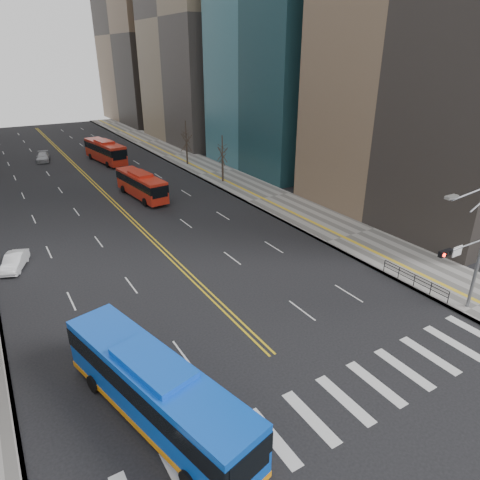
{
  "coord_description": "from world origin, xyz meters",
  "views": [
    {
      "loc": [
        -12.72,
        -12.07,
        17.14
      ],
      "look_at": [
        2.84,
        13.58,
        3.89
      ],
      "focal_mm": 32.0,
      "sensor_mm": 36.0,
      "label": 1
    }
  ],
  "objects": [
    {
      "name": "signal_mast",
      "position": [
        13.77,
        2.0,
        4.86
      ],
      "size": [
        5.37,
        0.37,
        9.39
      ],
      "color": "gray",
      "rests_on": "ground"
    },
    {
      "name": "car_dark_far",
      "position": [
        7.68,
        77.41,
        0.65
      ],
      "size": [
        3.42,
        5.1,
        1.3
      ],
      "primitive_type": "imported",
      "rotation": [
        0.0,
        0.0,
        -0.3
      ],
      "color": "black",
      "rests_on": "ground"
    },
    {
      "name": "blue_bus",
      "position": [
        -7.85,
        4.0,
        1.95
      ],
      "size": [
        5.77,
        13.12,
        3.72
      ],
      "color": "blue",
      "rests_on": "ground"
    },
    {
      "name": "red_bus_near",
      "position": [
        3.73,
        39.13,
        1.84
      ],
      "size": [
        3.37,
        10.51,
        3.3
      ],
      "color": "red",
      "rests_on": "ground"
    },
    {
      "name": "sidewalk_right",
      "position": [
        17.5,
        45.0,
        0.07
      ],
      "size": [
        7.0,
        130.0,
        0.15
      ],
      "primitive_type": "cube",
      "color": "slate",
      "rests_on": "ground"
    },
    {
      "name": "crosswalk",
      "position": [
        0.0,
        0.0,
        0.01
      ],
      "size": [
        26.7,
        4.0,
        0.01
      ],
      "color": "silver",
      "rests_on": "ground"
    },
    {
      "name": "car_silver",
      "position": [
        -3.96,
        67.09,
        0.71
      ],
      "size": [
        2.83,
        5.15,
        1.41
      ],
      "primitive_type": "imported",
      "rotation": [
        0.0,
        0.0,
        -0.18
      ],
      "color": "#A8A8AE",
      "rests_on": "ground"
    },
    {
      "name": "pedestrian_railing",
      "position": [
        14.3,
        6.0,
        0.82
      ],
      "size": [
        0.06,
        6.06,
        1.02
      ],
      "color": "black",
      "rests_on": "sidewalk_right"
    },
    {
      "name": "office_towers",
      "position": [
        0.12,
        68.51,
        23.92
      ],
      "size": [
        83.0,
        134.0,
        58.0
      ],
      "color": "gray",
      "rests_on": "ground"
    },
    {
      "name": "centerline",
      "position": [
        0.0,
        55.0,
        0.01
      ],
      "size": [
        0.55,
        100.0,
        0.01
      ],
      "color": "gold",
      "rests_on": "ground"
    },
    {
      "name": "car_white",
      "position": [
        -12.27,
        25.96,
        0.66
      ],
      "size": [
        2.78,
        4.26,
        1.33
      ],
      "primitive_type": "imported",
      "rotation": [
        0.0,
        0.0,
        -0.38
      ],
      "color": "white",
      "rests_on": "ground"
    },
    {
      "name": "red_bus_far",
      "position": [
        5.05,
        60.76,
        2.04
      ],
      "size": [
        4.11,
        11.82,
        3.66
      ],
      "color": "red",
      "rests_on": "ground"
    },
    {
      "name": "ground",
      "position": [
        0.0,
        0.0,
        0.0
      ],
      "size": [
        220.0,
        220.0,
        0.0
      ],
      "primitive_type": "plane",
      "color": "black"
    },
    {
      "name": "street_trees",
      "position": [
        -7.18,
        34.55,
        4.87
      ],
      "size": [
        35.2,
        47.2,
        7.6
      ],
      "color": "#32251F",
      "rests_on": "ground"
    },
    {
      "name": "car_dark_mid",
      "position": [
        5.42,
        42.84,
        0.72
      ],
      "size": [
        2.79,
        4.53,
        1.44
      ],
      "primitive_type": "imported",
      "rotation": [
        0.0,
        0.0,
        -0.28
      ],
      "color": "black",
      "rests_on": "ground"
    }
  ]
}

